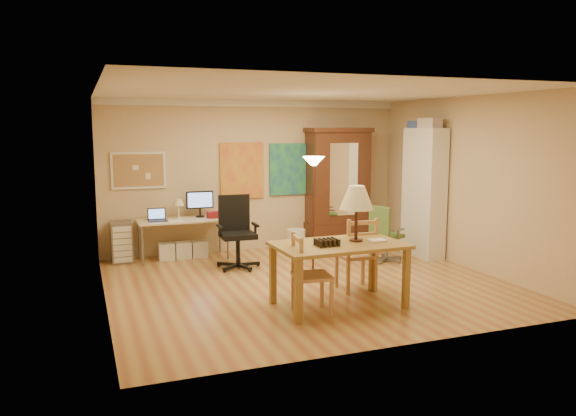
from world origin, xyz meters
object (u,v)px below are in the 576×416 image
object	(u,v)px
office_chair_black	(237,249)
armoire	(337,195)
computer_desk	(184,234)
bookshelf	(424,193)
office_chair_green	(385,247)
dining_table	(346,231)

from	to	relation	value
office_chair_black	armoire	world-z (taller)	armoire
armoire	office_chair_black	bearing A→B (deg)	-155.51
computer_desk	bookshelf	xyz separation A→B (m)	(3.91, -1.23, 0.68)
armoire	bookshelf	world-z (taller)	armoire
office_chair_green	armoire	xyz separation A→B (m)	(-0.18, 1.48, 0.71)
office_chair_green	armoire	distance (m)	1.65
office_chair_black	dining_table	bearing A→B (deg)	-71.61
office_chair_black	office_chair_green	xyz separation A→B (m)	(2.41, -0.46, -0.05)
dining_table	bookshelf	distance (m)	3.19
office_chair_black	computer_desk	bearing A→B (deg)	125.90
computer_desk	bookshelf	size ratio (longest dim) A/B	0.68
office_chair_green	dining_table	bearing A→B (deg)	-131.95
dining_table	office_chair_green	world-z (taller)	dining_table
armoire	bookshelf	size ratio (longest dim) A/B	1.00
armoire	computer_desk	bearing A→B (deg)	-178.33
bookshelf	computer_desk	bearing A→B (deg)	162.56
dining_table	office_chair_black	xyz separation A→B (m)	(-0.76, 2.30, -0.64)
computer_desk	dining_table	bearing A→B (deg)	-65.99
dining_table	office_chair_black	bearing A→B (deg)	108.39
office_chair_black	bookshelf	xyz separation A→B (m)	(3.24, -0.30, 0.79)
office_chair_black	bookshelf	world-z (taller)	bookshelf
computer_desk	office_chair_black	size ratio (longest dim) A/B	1.30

